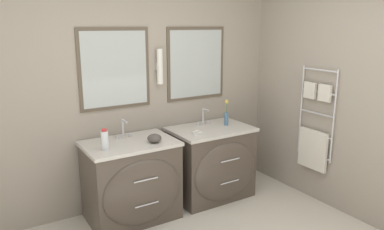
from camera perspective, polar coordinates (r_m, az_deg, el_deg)
The scene contains 10 objects.
wall_back at distance 4.10m, azimuth -8.86°, elevation 4.10°, with size 5.14×0.15×2.60m.
wall_right at distance 4.35m, azimuth 19.36°, elevation 3.82°, with size 0.13×3.78×2.60m.
vanity_left at distance 3.92m, azimuth -9.03°, elevation -9.85°, with size 0.91×0.69×0.83m.
vanity_right at distance 4.37m, azimuth 3.14°, elevation -7.19°, with size 0.91×0.69×0.83m.
faucet_left at distance 3.92m, azimuth -10.40°, elevation -2.11°, with size 0.17×0.13×0.20m.
faucet_right at distance 4.37m, azimuth 1.79°, elevation -0.27°, with size 0.17×0.13×0.20m.
toiletry_bottle at distance 3.60m, azimuth -13.17°, elevation -3.74°, with size 0.07×0.07×0.21m.
amenity_bowl at distance 3.76m, azimuth -5.74°, elevation -3.54°, with size 0.14×0.14×0.09m.
flower_vase at distance 4.37m, azimuth 5.25°, elevation -0.08°, with size 0.05×0.05×0.30m.
soap_dish at distance 4.03m, azimuth 0.78°, elevation -2.68°, with size 0.10×0.07×0.04m.
Camera 1 is at (-1.56, -1.85, 1.98)m, focal length 35.00 mm.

